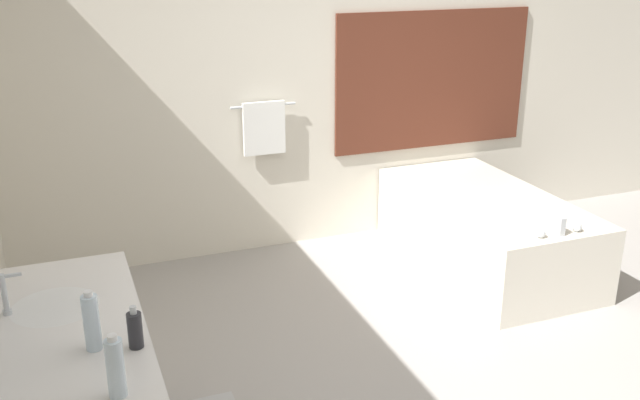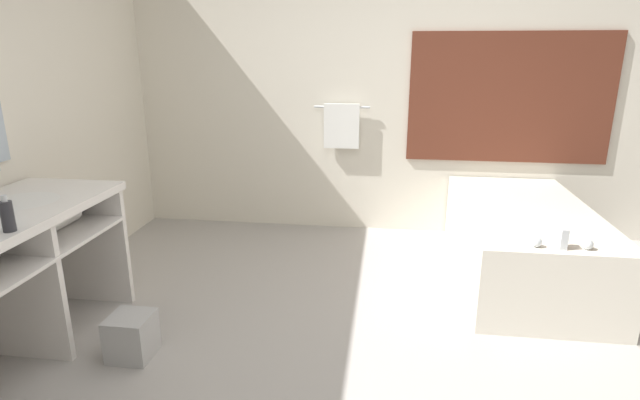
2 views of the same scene
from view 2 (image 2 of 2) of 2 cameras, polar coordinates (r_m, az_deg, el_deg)
ground_plane at (r=2.85m, az=4.16°, el=-18.37°), size 16.00×16.00×0.00m
wall_back_with_blinds at (r=4.57m, az=6.99°, el=12.97°), size 7.40×0.13×2.70m
vanity_counter at (r=3.12m, az=-32.12°, el=-5.05°), size 0.67×1.37×0.84m
bathtub at (r=4.00m, az=22.15°, el=-4.11°), size 0.91×1.78×0.66m
soap_dispenser at (r=2.67m, az=-32.13°, el=-1.54°), size 0.06×0.06×0.17m
waste_bin at (r=3.04m, az=-20.71°, el=-14.34°), size 0.23×0.23×0.25m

